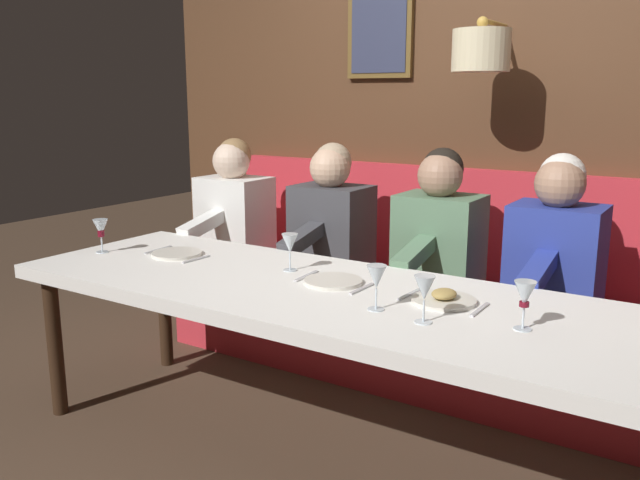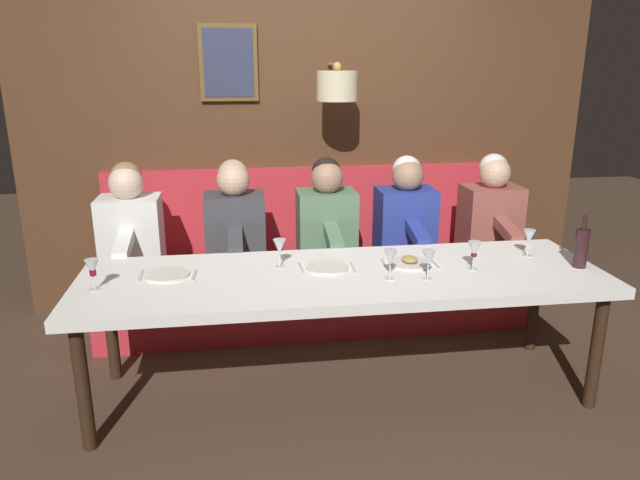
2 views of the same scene
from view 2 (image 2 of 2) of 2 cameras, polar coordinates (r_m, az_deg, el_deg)
The scene contains 19 objects.
ground_plane at distance 3.60m, azimuth 2.15°, elevation -14.32°, with size 12.00×12.00×0.00m, color #4C3828.
dining_table at distance 3.30m, azimuth 2.28°, elevation -4.14°, with size 0.90×2.90×0.74m.
banquette_bench at distance 4.28m, azimuth 0.07°, elevation -5.62°, with size 0.52×3.10×0.45m, color red.
back_wall_panel at distance 4.55m, azimuth -0.99°, elevation 10.57°, with size 0.59×4.30×2.90m.
diner_nearest at distance 4.43m, azimuth 16.14°, elevation 2.51°, with size 0.60×0.40×0.79m.
diner_near at distance 4.21m, azimuth 8.25°, elevation 2.29°, with size 0.60×0.40×0.79m.
diner_middle at distance 4.09m, azimuth 0.64°, elevation 2.03°, with size 0.60×0.40×0.79m.
diner_far at distance 4.05m, azimuth -8.20°, elevation 1.69°, with size 0.60×0.40×0.79m.
diner_farthest at distance 4.11m, azimuth -17.82°, elevation 1.27°, with size 0.60×0.40×0.79m.
place_setting_0 at distance 3.34m, azimuth 0.70°, elevation -2.66°, with size 0.24×0.31×0.01m.
place_setting_1 at distance 3.33m, azimuth -14.52°, elevation -3.28°, with size 0.24×0.31×0.01m.
place_setting_2 at distance 3.44m, azimuth 8.63°, elevation -2.13°, with size 0.24×0.31×0.05m.
wine_glass_0 at distance 3.40m, azimuth 14.65°, elevation -0.93°, with size 0.07×0.07×0.16m.
wine_glass_1 at distance 3.73m, azimuth 19.50°, elevation 0.23°, with size 0.07×0.07×0.16m.
wine_glass_2 at distance 3.34m, azimuth -3.92°, elevation -0.72°, with size 0.07×0.07×0.16m.
wine_glass_3 at distance 3.19m, azimuth 10.42°, elevation -1.78°, with size 0.07×0.07×0.16m.
wine_glass_4 at distance 3.17m, azimuth 6.80°, elevation -1.76°, with size 0.07×0.07×0.16m.
wine_glass_5 at distance 3.21m, azimuth -21.09°, elevation -2.60°, with size 0.07×0.07×0.16m.
wine_bottle at distance 3.64m, azimuth 23.88°, elevation -0.65°, with size 0.08×0.08×0.30m.
Camera 2 is at (-3.03, 0.56, 1.86)m, focal length 33.20 mm.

